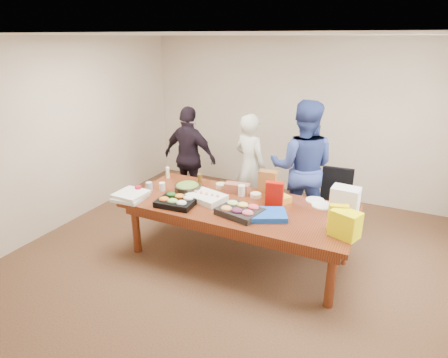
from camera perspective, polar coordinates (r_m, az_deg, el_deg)
The scene contains 36 objects.
floor at distance 4.99m, azimuth 2.05°, elevation -11.83°, with size 5.50×5.00×0.02m, color #47301E.
ceiling at distance 4.20m, azimuth 2.56°, elevation 21.21°, with size 5.50×5.00×0.02m, color white.
wall_back at distance 6.70m, azimuth 10.99°, elevation 9.01°, with size 5.50×0.04×2.70m, color beige.
wall_front at distance 2.53m, azimuth -21.71°, elevation -12.63°, with size 5.50×0.04×2.70m, color beige.
wall_left at distance 6.01m, azimuth -22.66°, elevation 6.44°, with size 0.04×5.00×2.70m, color beige.
conference_table at distance 4.79m, azimuth 2.11°, elevation -7.95°, with size 2.80×1.20×0.75m, color #4C1C0F.
office_chair at distance 5.28m, azimuth 16.07°, elevation -4.53°, with size 0.50×0.50×0.99m, color black.
person_center at distance 5.77m, azimuth 3.99°, elevation 1.91°, with size 0.59×0.39×1.63m, color beige.
person_right at distance 5.39m, azimuth 11.77°, elevation 1.69°, with size 0.93×0.72×1.91m, color navy.
person_left at distance 6.17m, azimuth -5.23°, elevation 3.29°, with size 0.97×0.41×1.66m, color black.
veggie_tray at distance 4.64m, azimuth -7.25°, elevation -3.50°, with size 0.45×0.36×0.07m, color black.
fruit_tray at distance 4.36m, azimuth 2.43°, elevation -4.96°, with size 0.48×0.38×0.07m, color black.
sheet_cake at distance 4.72m, azimuth -2.65°, elevation -2.82°, with size 0.45×0.33×0.08m, color white.
salad_bowl at distance 4.95m, azimuth -5.55°, elevation -1.51°, with size 0.35×0.35×0.11m, color black.
chip_bag_blue at distance 4.31m, azimuth 6.56°, elevation -5.44°, with size 0.43×0.32×0.06m, color blue.
chip_bag_red at distance 4.56m, azimuth 7.68°, elevation -2.30°, with size 0.21×0.09×0.31m, color #A50D04.
chip_bag_yellow at distance 4.13m, azimuth 16.90°, elevation -5.70°, with size 0.20×0.08×0.30m, color #E8CC00.
chip_bag_orange at distance 4.63m, azimuth 7.46°, elevation -2.10°, with size 0.18×0.08×0.28m, color orange.
mayo_jar at distance 4.85m, azimuth 2.68°, elevation -1.75°, with size 0.09×0.09×0.14m, color white.
mustard_bottle at distance 4.82m, azimuth 6.91°, elevation -1.81°, with size 0.06×0.06×0.18m, color gold.
dressing_bottle at distance 5.14m, azimuth -3.70°, elevation -0.20°, with size 0.06×0.06×0.18m, color brown.
ranch_bottle at distance 5.51m, azimuth -8.56°, elevation 0.99°, with size 0.05×0.05×0.16m, color #F1F2C8.
banana_bunch at distance 4.75m, azimuth 8.52°, elevation -2.83°, with size 0.27×0.16×0.09m, color gold.
bread_loaf at distance 4.94m, azimuth 2.00°, elevation -1.39°, with size 0.32×0.14×0.13m, color #97533B.
kraft_bag at distance 4.95m, azimuth 6.66°, elevation -0.41°, with size 0.23×0.13×0.30m, color brown.
red_cup at distance 5.01m, azimuth -12.88°, elevation -1.67°, with size 0.09×0.09×0.12m, color #AA0F26.
clear_cup_a at distance 5.10m, azimuth -11.31°, elevation -1.12°, with size 0.09×0.09×0.12m, color silver.
clear_cup_b at distance 5.07m, azimuth -9.36°, elevation -1.14°, with size 0.08×0.08×0.11m, color white.
pizza_box_lower at distance 4.91m, azimuth -14.05°, elevation -2.74°, with size 0.36×0.36×0.04m, color silver.
pizza_box_upper at distance 4.90m, azimuth -13.96°, elevation -2.22°, with size 0.36×0.36×0.04m, color white.
plate_a at distance 4.73m, azimuth 14.72°, elevation -3.89°, with size 0.26×0.26×0.01m, color white.
plate_b at distance 4.85m, azimuth 13.66°, elevation -3.15°, with size 0.23×0.23×0.01m, color white.
dip_bowl_a at distance 4.82m, azimuth 4.83°, elevation -2.48°, with size 0.14×0.14×0.06m, color beige.
dip_bowl_b at distance 5.10m, azimuth -0.43°, elevation -1.03°, with size 0.15×0.15×0.06m, color beige.
grocery_bag_white at distance 4.53m, azimuth 17.88°, elevation -3.20°, with size 0.31×0.22×0.33m, color white.
grocery_bag_yellow at distance 4.05m, azimuth 17.95°, elevation -6.53°, with size 0.28×0.20×0.28m, color #FEF501.
Camera 1 is at (1.67, -3.85, 2.68)m, focal length 30.08 mm.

